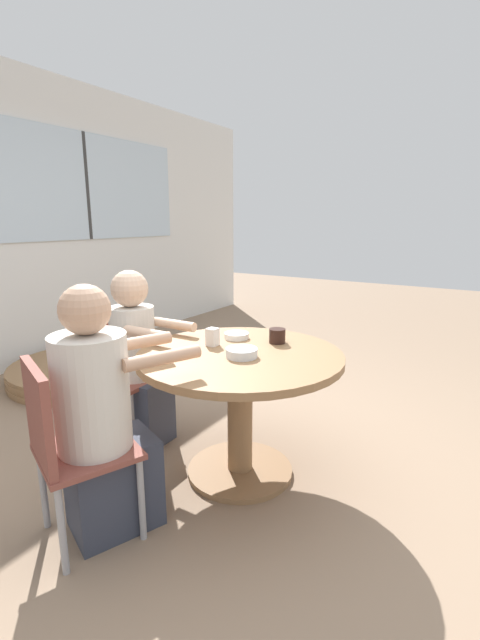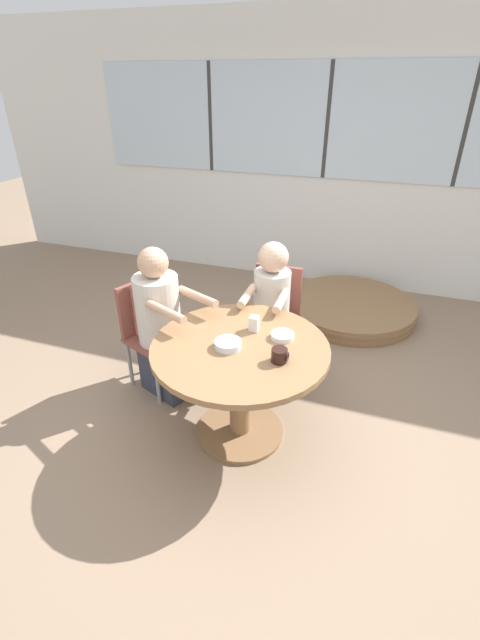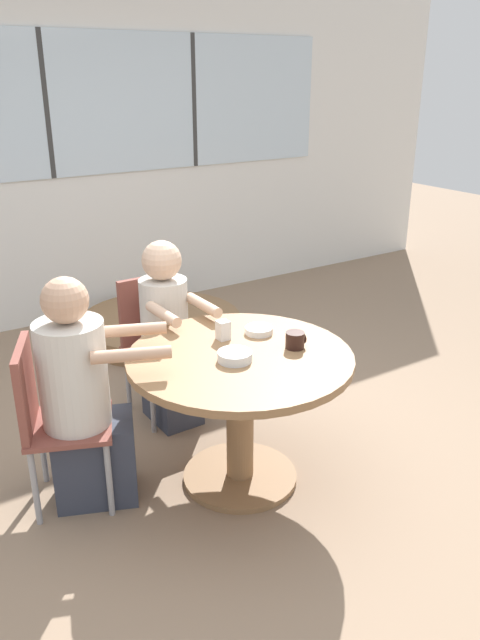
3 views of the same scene
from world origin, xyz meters
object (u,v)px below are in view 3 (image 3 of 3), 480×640
at_px(chair_for_man_blue_shirt, 48,412).
at_px(folded_table_stack, 161,325).
at_px(person_woman_green_shirt, 168,340).
at_px(person_man_blue_shirt, 84,404).
at_px(chair_for_woman_green_shirt, 155,334).
at_px(coffee_mug, 295,340).
at_px(milk_carton_small, 223,330).
at_px(bowl_white_shallow, 259,330).
at_px(bowl_cereal, 235,356).

distance_m(chair_for_man_blue_shirt, folded_table_stack, 2.19).
xyz_separation_m(person_woman_green_shirt, person_man_blue_shirt, (-0.69, -0.48, 0.00)).
xyz_separation_m(chair_for_woman_green_shirt, chair_for_man_blue_shirt, (-0.84, -0.58, 0.00)).
bearing_deg(folded_table_stack, coffee_mug, -96.82).
height_order(chair_for_man_blue_shirt, folded_table_stack, chair_for_man_blue_shirt).
xyz_separation_m(person_man_blue_shirt, folded_table_stack, (1.23, 1.71, -0.45)).
xyz_separation_m(chair_for_woman_green_shirt, folded_table_stack, (0.54, 1.07, -0.43)).
relative_size(chair_for_man_blue_shirt, coffee_mug, 8.43).
xyz_separation_m(person_woman_green_shirt, milk_carton_small, (0.04, -0.57, 0.25)).
bearing_deg(folded_table_stack, milk_carton_small, -105.40).
height_order(person_man_blue_shirt, coffee_mug, person_man_blue_shirt).
bearing_deg(bowl_white_shallow, chair_for_woman_green_shirt, 107.83).
relative_size(chair_for_man_blue_shirt, person_man_blue_shirt, 0.73).
bearing_deg(bowl_cereal, person_man_blue_shirt, 152.53).
height_order(milk_carton_small, bowl_white_shallow, milk_carton_small).
relative_size(person_woman_green_shirt, folded_table_stack, 0.85).
distance_m(chair_for_man_blue_shirt, person_woman_green_shirt, 0.94).
height_order(chair_for_man_blue_shirt, coffee_mug, chair_for_man_blue_shirt).
height_order(chair_for_man_blue_shirt, person_man_blue_shirt, person_man_blue_shirt).
relative_size(coffee_mug, bowl_cereal, 0.61).
xyz_separation_m(coffee_mug, folded_table_stack, (0.25, 2.08, -0.69)).
bearing_deg(person_man_blue_shirt, person_woman_green_shirt, 146.84).
xyz_separation_m(person_man_blue_shirt, milk_carton_small, (0.74, -0.09, 0.25)).
distance_m(person_woman_green_shirt, bowl_white_shallow, 0.68).
distance_m(chair_for_man_blue_shirt, person_man_blue_shirt, 0.17).
height_order(bowl_cereal, folded_table_stack, bowl_cereal).
height_order(chair_for_man_blue_shirt, bowl_white_shallow, chair_for_man_blue_shirt).
bearing_deg(bowl_white_shallow, milk_carton_small, 170.06).
xyz_separation_m(person_woman_green_shirt, coffee_mug, (0.29, -0.85, 0.24)).
height_order(chair_for_woman_green_shirt, bowl_white_shallow, chair_for_woman_green_shirt).
bearing_deg(milk_carton_small, chair_for_woman_green_shirt, 93.59).
height_order(chair_for_woman_green_shirt, bowl_cereal, chair_for_woman_green_shirt).
bearing_deg(person_woman_green_shirt, bowl_cereal, 85.66).
bearing_deg(bowl_cereal, milk_carton_small, 70.48).
distance_m(chair_for_man_blue_shirt, bowl_cereal, 0.93).
xyz_separation_m(chair_for_man_blue_shirt, bowl_cereal, (0.80, -0.40, 0.24)).
bearing_deg(chair_for_man_blue_shirt, chair_for_woman_green_shirt, 146.64).
bearing_deg(bowl_white_shallow, person_woman_green_shirt, 111.96).
height_order(chair_for_woman_green_shirt, person_man_blue_shirt, person_man_blue_shirt).
xyz_separation_m(chair_for_woman_green_shirt, person_woman_green_shirt, (0.00, -0.16, 0.02)).
bearing_deg(bowl_cereal, coffee_mug, -6.41).
xyz_separation_m(chair_for_man_blue_shirt, bowl_white_shallow, (1.09, -0.18, 0.24)).
xyz_separation_m(person_woman_green_shirt, bowl_cereal, (-0.05, -0.82, 0.22)).
height_order(bowl_white_shallow, folded_table_stack, bowl_white_shallow).
bearing_deg(person_woman_green_shirt, milk_carton_small, 93.19).
height_order(coffee_mug, milk_carton_small, milk_carton_small).
bearing_deg(folded_table_stack, person_man_blue_shirt, -125.73).
xyz_separation_m(coffee_mug, milk_carton_small, (-0.25, 0.29, 0.01)).
relative_size(bowl_white_shallow, bowl_cereal, 0.89).
bearing_deg(milk_carton_small, coffee_mug, -49.45).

